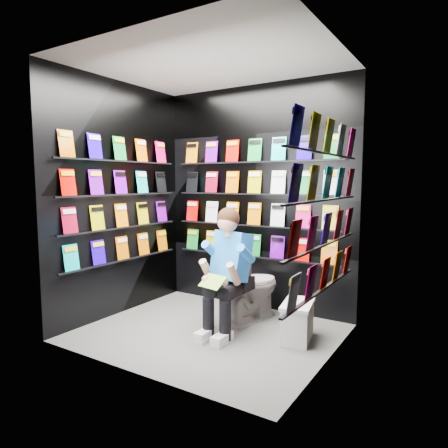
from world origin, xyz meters
The scene contains 14 objects.
floor centered at (0.00, 0.00, 0.00)m, with size 2.40×2.40×0.00m, color #5A5A57.
ceiling centered at (0.00, 0.00, 2.60)m, with size 2.40×2.40×0.00m, color white.
wall_back centered at (0.00, 1.00, 1.30)m, with size 2.40×0.04×2.60m, color black.
wall_front centered at (0.00, -1.00, 1.30)m, with size 2.40×0.04×2.60m, color black.
wall_left centered at (-1.20, 0.00, 1.30)m, with size 0.04×2.00×2.60m, color black.
wall_right centered at (1.20, 0.00, 1.30)m, with size 0.04×2.00×2.60m, color black.
comics_back centered at (0.00, 0.97, 1.31)m, with size 2.10×0.06×1.37m, color #F00500, non-canonical shape.
comics_left centered at (-1.17, 0.00, 1.31)m, with size 0.06×1.70×1.37m, color #F00500, non-canonical shape.
comics_right centered at (1.17, 0.00, 1.31)m, with size 0.06×1.70×1.37m, color #F00500, non-canonical shape.
toilet centered at (0.17, 0.56, 0.37)m, with size 0.42×0.75×0.73m, color white.
longbox centered at (0.82, 0.30, 0.17)m, with size 0.24×0.44×0.33m, color white.
longbox_lid centered at (0.82, 0.30, 0.35)m, with size 0.27×0.47×0.03m, color white.
reader centered at (0.17, 0.18, 0.75)m, with size 0.49×0.72×1.32m, color blue, non-canonical shape.
held_comic centered at (0.17, -0.17, 0.58)m, with size 0.25×0.01×0.17m, color green.
Camera 1 is at (2.16, -3.17, 1.51)m, focal length 32.00 mm.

